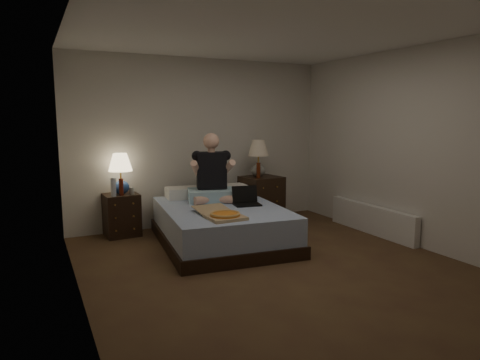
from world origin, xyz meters
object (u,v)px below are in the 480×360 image
nightstand_right (261,200)px  pizza_box (225,215)px  beer_bottle_left (121,187)px  radiator (372,219)px  lamp_right (258,158)px  soda_can (132,191)px  water_bottle (113,187)px  laptop (247,196)px  bed (221,225)px  lamp_left (121,174)px  person (212,167)px  nightstand_left (122,215)px  beer_bottle_right (258,170)px

nightstand_right → pizza_box: 1.81m
beer_bottle_left → radiator: size_ratio=0.14×
lamp_right → soda_can: lamp_right is taller
water_bottle → laptop: water_bottle is taller
bed → lamp_left: size_ratio=3.47×
bed → person: 0.81m
soda_can → beer_bottle_left: beer_bottle_left is taller
water_bottle → beer_bottle_left: size_ratio=1.09×
water_bottle → radiator: size_ratio=0.16×
bed → beer_bottle_left: beer_bottle_left is taller
water_bottle → soda_can: size_ratio=2.50×
soda_can → pizza_box: 1.63m
lamp_right → laptop: 1.10m
person → bed: bearing=-79.9°
water_bottle → beer_bottle_left: water_bottle is taller
nightstand_left → pizza_box: (0.87, -1.56, 0.23)m
nightstand_right → person: person is taller
lamp_left → lamp_right: lamp_right is taller
lamp_left → bed: bearing=-40.8°
beer_bottle_right → bed: bearing=-145.5°
lamp_left → water_bottle: 0.24m
soda_can → person: bearing=-22.9°
lamp_left → lamp_right: size_ratio=1.00×
nightstand_right → beer_bottle_left: (-2.09, 0.13, 0.34)m
bed → pizza_box: 0.73m
laptop → radiator: (1.76, -0.43, -0.41)m
beer_bottle_right → person: bearing=-166.6°
beer_bottle_right → pizza_box: bearing=-131.9°
nightstand_left → beer_bottle_right: size_ratio=2.54×
nightstand_right → lamp_right: (-0.04, 0.04, 0.64)m
water_bottle → radiator: bearing=-21.6°
water_bottle → bed: bearing=-33.4°
lamp_left → laptop: bearing=-35.5°
nightstand_left → person: (1.13, -0.53, 0.66)m
soda_can → bed: bearing=-40.5°
lamp_right → beer_bottle_right: lamp_right is taller
pizza_box → person: bearing=74.5°
nightstand_right → laptop: same height
person → lamp_right: bearing=36.2°
nightstand_right → soda_can: size_ratio=7.26×
lamp_left → soda_can: (0.12, -0.11, -0.23)m
radiator → bed: bearing=166.4°
pizza_box → water_bottle: bearing=123.6°
laptop → water_bottle: bearing=160.5°
nightstand_left → beer_bottle_right: beer_bottle_right is taller
nightstand_left → pizza_box: bearing=-64.3°
beer_bottle_left → laptop: (1.44, -0.91, -0.09)m
lamp_left → person: bearing=-25.4°
beer_bottle_left → pizza_box: size_ratio=0.30×
beer_bottle_right → lamp_left: bearing=170.3°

